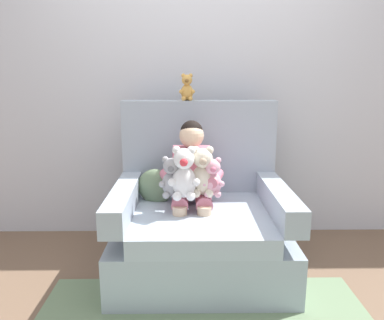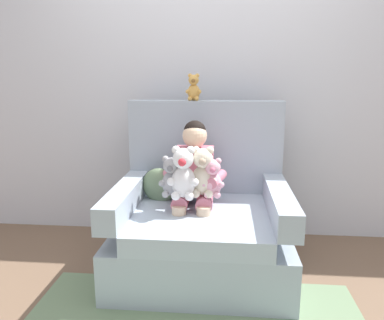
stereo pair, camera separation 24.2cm
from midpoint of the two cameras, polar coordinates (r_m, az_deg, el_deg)
ground_plane at (r=2.75m, az=-1.35°, el=-16.38°), size 8.00×8.00×0.00m
back_wall at (r=3.16m, az=-1.33°, el=12.00°), size 6.00×0.10×2.60m
armchair at (r=2.66m, az=-1.37°, el=-9.39°), size 1.16×1.02×1.15m
seated_child at (r=2.59m, az=-2.72°, el=-2.35°), size 0.45×0.39×0.82m
plush_cream at (r=2.45m, az=-1.21°, el=-1.97°), size 0.20×0.16×0.33m
plush_grey at (r=2.44m, az=-5.98°, el=-2.77°), size 0.16×0.13×0.27m
plush_pink at (r=2.45m, az=0.31°, el=-2.78°), size 0.15×0.12×0.26m
plush_white at (r=2.40m, az=-4.12°, el=-2.21°), size 0.20×0.16×0.34m
plush_honey_on_backrest at (r=2.84m, az=-3.24°, el=10.79°), size 0.12×0.10×0.20m
throw_pillow at (r=2.74m, az=-8.06°, el=-4.05°), size 0.28×0.18×0.26m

